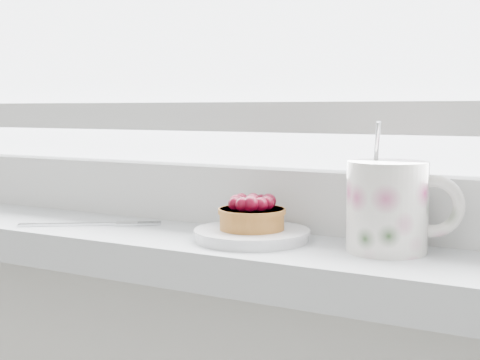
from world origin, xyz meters
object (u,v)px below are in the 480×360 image
Objects in this scene: saucer at (252,235)px; floral_mug at (390,205)px; raspberry_tart at (252,214)px; fork at (89,224)px.

saucer is 0.97× the size of floral_mug.
floral_mug is at bearing 6.45° from raspberry_tart.
raspberry_tart is at bearing -55.73° from saucer.
raspberry_tart is (0.00, -0.00, 0.02)m from saucer.
saucer is at bearing 124.27° from raspberry_tart.
fork is at bearing -176.14° from saucer.
saucer is 0.15m from floral_mug.
floral_mug is 0.36m from fork.
floral_mug is 0.85× the size of fork.
fork is at bearing -176.15° from raspberry_tart.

